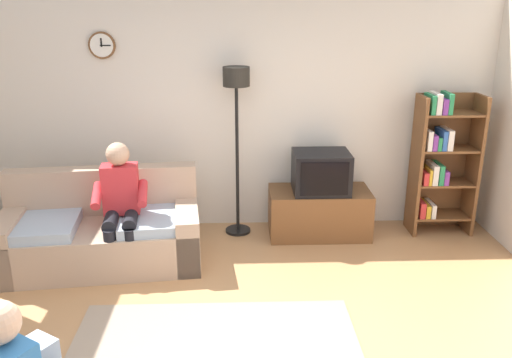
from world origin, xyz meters
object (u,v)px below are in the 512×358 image
at_px(tv_stand, 319,212).
at_px(person_on_couch, 120,201).
at_px(tv, 321,172).
at_px(floor_lamp, 237,105).
at_px(couch, 102,233).
at_px(bookshelf, 440,160).

height_order(tv_stand, person_on_couch, person_on_couch).
xyz_separation_m(tv, floor_lamp, (-0.90, 0.12, 0.71)).
bearing_deg(tv, couch, -165.76).
bearing_deg(bookshelf, tv_stand, -177.01).
relative_size(couch, tv_stand, 1.80).
relative_size(couch, floor_lamp, 1.07).
bearing_deg(tv_stand, person_on_couch, -160.70).
bearing_deg(tv, bookshelf, 4.04).
bearing_deg(floor_lamp, bookshelf, -0.77).
relative_size(tv_stand, tv, 1.83).
distance_m(tv_stand, bookshelf, 1.44).
distance_m(couch, floor_lamp, 1.89).
xyz_separation_m(bookshelf, floor_lamp, (-2.23, 0.03, 0.62)).
bearing_deg(floor_lamp, person_on_couch, -144.07).
xyz_separation_m(tv_stand, bookshelf, (1.32, 0.07, 0.57)).
xyz_separation_m(tv_stand, person_on_couch, (-2.01, -0.70, 0.44)).
height_order(couch, floor_lamp, floor_lamp).
distance_m(tv, bookshelf, 1.33).
relative_size(tv, floor_lamp, 0.32).
height_order(tv_stand, tv, tv).
relative_size(tv, bookshelf, 0.38).
height_order(floor_lamp, person_on_couch, floor_lamp).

